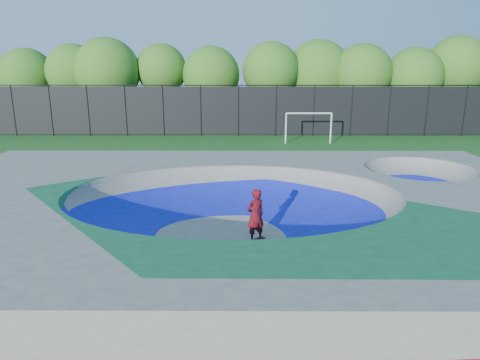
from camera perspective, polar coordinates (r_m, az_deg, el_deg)
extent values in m
plane|color=#195016|center=(14.42, -0.94, -7.32)|extent=(120.00, 120.00, 0.00)
cube|color=gray|center=(14.16, -0.95, -4.51)|extent=(22.00, 14.00, 1.50)
imported|color=#AB0D15|center=(13.59, 2.07, -4.77)|extent=(0.77, 0.70, 1.76)
cube|color=black|center=(13.91, 2.04, -8.09)|extent=(0.73, 0.68, 0.05)
cylinder|color=silver|center=(31.37, 6.14, 6.86)|extent=(0.12, 0.12, 2.18)
cylinder|color=silver|center=(31.86, 12.03, 6.74)|extent=(0.12, 0.12, 2.18)
cylinder|color=silver|center=(31.44, 9.19, 8.77)|extent=(3.27, 0.12, 0.12)
cylinder|color=black|center=(39.07, -27.94, 8.16)|extent=(0.09, 0.09, 4.00)
cylinder|color=black|center=(37.76, -23.88, 8.44)|extent=(0.09, 0.09, 4.00)
cylinder|color=black|center=(36.65, -19.54, 8.69)|extent=(0.09, 0.09, 4.00)
cylinder|color=black|center=(35.75, -14.96, 8.90)|extent=(0.09, 0.09, 4.00)
cylinder|color=black|center=(35.09, -10.17, 9.07)|extent=(0.09, 0.09, 4.00)
cylinder|color=black|center=(34.67, -5.23, 9.17)|extent=(0.09, 0.09, 4.00)
cylinder|color=black|center=(34.52, -0.20, 9.20)|extent=(0.09, 0.09, 4.00)
cylinder|color=black|center=(34.62, 4.84, 9.17)|extent=(0.09, 0.09, 4.00)
cylinder|color=black|center=(34.98, 9.80, 9.06)|extent=(0.09, 0.09, 4.00)
cylinder|color=black|center=(35.59, 14.63, 8.90)|extent=(0.09, 0.09, 4.00)
cylinder|color=black|center=(36.44, 19.26, 8.68)|extent=(0.09, 0.09, 4.00)
cylinder|color=black|center=(37.51, 23.64, 8.43)|extent=(0.09, 0.09, 4.00)
cylinder|color=black|center=(38.79, 27.76, 8.14)|extent=(0.09, 0.09, 4.00)
cube|color=black|center=(34.52, -0.20, 9.20)|extent=(48.00, 0.03, 3.80)
cylinder|color=black|center=(34.37, -0.20, 12.52)|extent=(48.00, 0.08, 0.08)
cylinder|color=#482F24|center=(44.66, -26.04, 8.15)|extent=(0.44, 0.44, 2.65)
sphere|color=#336A1B|center=(44.48, -26.52, 12.26)|extent=(5.05, 5.05, 5.05)
cylinder|color=#482F24|center=(41.89, -20.83, 8.68)|extent=(0.44, 0.44, 3.16)
sphere|color=#336A1B|center=(41.71, -21.27, 13.31)|extent=(4.83, 4.83, 4.83)
cylinder|color=#482F24|center=(40.19, -16.87, 8.64)|extent=(0.44, 0.44, 2.96)
sphere|color=#336A1B|center=(40.00, -17.27, 13.74)|extent=(5.61, 5.61, 5.61)
cylinder|color=#482F24|center=(40.11, -10.18, 9.43)|extent=(0.44, 0.44, 3.51)
sphere|color=#336A1B|center=(39.94, -10.41, 14.33)|extent=(4.46, 4.46, 4.46)
cylinder|color=#482F24|center=(39.28, -3.80, 8.99)|extent=(0.44, 0.44, 2.79)
sphere|color=#336A1B|center=(39.08, -3.88, 13.79)|extent=(5.05, 5.05, 5.05)
cylinder|color=#482F24|center=(38.98, 4.05, 9.23)|extent=(0.44, 0.44, 3.19)
sphere|color=#336A1B|center=(38.79, 4.15, 14.33)|extent=(5.00, 5.00, 5.00)
cylinder|color=#482F24|center=(40.62, 10.10, 8.86)|extent=(0.44, 0.44, 2.61)
sphere|color=#336A1B|center=(40.41, 10.33, 13.83)|extent=(5.91, 5.91, 5.91)
cylinder|color=#482F24|center=(40.06, 15.62, 8.63)|extent=(0.44, 0.44, 2.85)
sphere|color=#336A1B|center=(39.86, 15.97, 13.44)|extent=(5.17, 5.17, 5.17)
cylinder|color=#482F24|center=(41.37, 21.69, 8.17)|extent=(0.44, 0.44, 2.63)
sphere|color=#336A1B|center=(41.18, 22.13, 12.60)|extent=(5.06, 5.06, 5.06)
cylinder|color=#482F24|center=(43.62, 26.33, 8.48)|extent=(0.44, 0.44, 3.39)
sphere|color=#336A1B|center=(43.46, 26.91, 13.31)|extent=(5.34, 5.34, 5.34)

